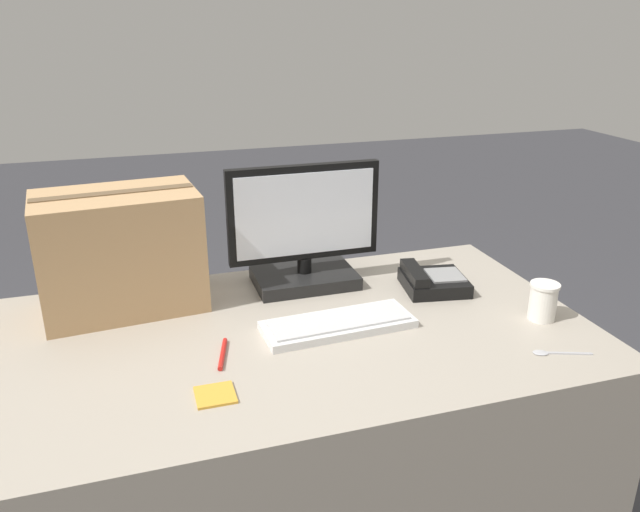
# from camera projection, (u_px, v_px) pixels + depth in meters

# --- Properties ---
(office_desk) EXTENTS (1.80, 0.90, 0.73)m
(office_desk) POSITION_uv_depth(u_px,v_px,m) (258.00, 451.00, 1.76)
(office_desk) COLOR #A89E8E
(office_desk) RESTS_ON ground_plane
(monitor) EXTENTS (0.46, 0.21, 0.38)m
(monitor) POSITION_uv_depth(u_px,v_px,m) (304.00, 238.00, 1.89)
(monitor) COLOR black
(monitor) RESTS_ON office_desk
(keyboard) EXTENTS (0.41, 0.17, 0.03)m
(keyboard) POSITION_uv_depth(u_px,v_px,m) (338.00, 324.00, 1.66)
(keyboard) COLOR silver
(keyboard) RESTS_ON office_desk
(desk_phone) EXTENTS (0.21, 0.21, 0.07)m
(desk_phone) POSITION_uv_depth(u_px,v_px,m) (432.00, 281.00, 1.90)
(desk_phone) COLOR black
(desk_phone) RESTS_ON office_desk
(paper_cup_right) EXTENTS (0.08, 0.08, 0.11)m
(paper_cup_right) POSITION_uv_depth(u_px,v_px,m) (543.00, 301.00, 1.70)
(paper_cup_right) COLOR white
(paper_cup_right) RESTS_ON office_desk
(spoon) EXTENTS (0.14, 0.07, 0.00)m
(spoon) POSITION_uv_depth(u_px,v_px,m) (551.00, 353.00, 1.54)
(spoon) COLOR #B2B2B7
(spoon) RESTS_ON office_desk
(cardboard_box) EXTENTS (0.45, 0.30, 0.34)m
(cardboard_box) POSITION_uv_depth(u_px,v_px,m) (120.00, 251.00, 1.74)
(cardboard_box) COLOR tan
(cardboard_box) RESTS_ON office_desk
(pen_marker) EXTENTS (0.05, 0.14, 0.01)m
(pen_marker) POSITION_uv_depth(u_px,v_px,m) (223.00, 354.00, 1.53)
(pen_marker) COLOR red
(pen_marker) RESTS_ON office_desk
(sticky_note_pad) EXTENTS (0.09, 0.09, 0.01)m
(sticky_note_pad) POSITION_uv_depth(u_px,v_px,m) (215.00, 395.00, 1.37)
(sticky_note_pad) COLOR gold
(sticky_note_pad) RESTS_ON office_desk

